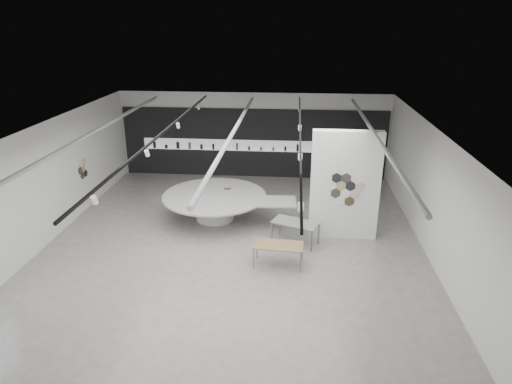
# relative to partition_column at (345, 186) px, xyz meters

# --- Properties ---
(room) EXTENTS (12.02, 14.02, 3.82)m
(room) POSITION_rel_partition_column_xyz_m (-3.59, -1.00, 0.27)
(room) COLOR #9A9691
(room) RESTS_ON ground
(back_wall_display) EXTENTS (11.80, 0.27, 3.10)m
(back_wall_display) POSITION_rel_partition_column_xyz_m (-3.58, 5.94, -0.26)
(back_wall_display) COLOR black
(back_wall_display) RESTS_ON ground
(partition_column) EXTENTS (2.20, 0.38, 3.60)m
(partition_column) POSITION_rel_partition_column_xyz_m (0.00, 0.00, 0.00)
(partition_column) COLOR white
(partition_column) RESTS_ON ground
(display_island) EXTENTS (4.90, 3.92, 0.95)m
(display_island) POSITION_rel_partition_column_xyz_m (-4.37, 1.01, -1.19)
(display_island) COLOR white
(display_island) RESTS_ON ground
(sample_table_wood) EXTENTS (1.47, 0.81, 0.67)m
(sample_table_wood) POSITION_rel_partition_column_xyz_m (-2.03, -2.08, -1.18)
(sample_table_wood) COLOR olive
(sample_table_wood) RESTS_ON ground
(sample_table_stone) EXTENTS (1.62, 1.22, 0.75)m
(sample_table_stone) POSITION_rel_partition_column_xyz_m (-1.55, -0.63, -1.12)
(sample_table_stone) COLOR gray
(sample_table_stone) RESTS_ON ground
(kitchen_counter) EXTENTS (1.50, 0.72, 1.14)m
(kitchen_counter) POSITION_rel_partition_column_xyz_m (0.05, 5.54, -1.39)
(kitchen_counter) COLOR white
(kitchen_counter) RESTS_ON ground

